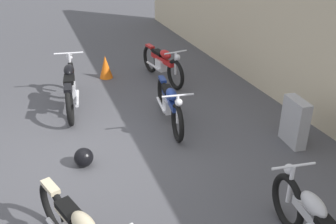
{
  "coord_description": "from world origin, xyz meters",
  "views": [
    {
      "loc": [
        5.26,
        -0.54,
        3.34
      ],
      "look_at": [
        -0.01,
        1.38,
        0.55
      ],
      "focal_mm": 40.16,
      "sensor_mm": 36.0,
      "label": 1
    }
  ],
  "objects": [
    {
      "name": "ground_plane",
      "position": [
        0.0,
        0.0,
        0.0
      ],
      "size": [
        40.0,
        40.0,
        0.0
      ],
      "primitive_type": "plane",
      "color": "#47474C"
    },
    {
      "name": "building_wall",
      "position": [
        0.0,
        4.26,
        1.67
      ],
      "size": [
        18.0,
        0.3,
        3.34
      ],
      "primitive_type": "cube",
      "color": "beige",
      "rests_on": "ground_plane"
    },
    {
      "name": "stone_marker",
      "position": [
        0.8,
        3.34,
        0.41
      ],
      "size": [
        0.57,
        0.25,
        0.81
      ],
      "primitive_type": "cube",
      "rotation": [
        0.0,
        0.0,
        -0.09
      ],
      "color": "#9E9EA3",
      "rests_on": "ground_plane"
    },
    {
      "name": "helmet",
      "position": [
        0.26,
        -0.09,
        0.15
      ],
      "size": [
        0.3,
        0.3,
        0.3
      ],
      "primitive_type": "sphere",
      "color": "black",
      "rests_on": "ground_plane"
    },
    {
      "name": "traffic_cone",
      "position": [
        -3.34,
        0.99,
        0.28
      ],
      "size": [
        0.32,
        0.32,
        0.55
      ],
      "primitive_type": "cone",
      "color": "orange",
      "rests_on": "ground_plane"
    },
    {
      "name": "motorcycle_blue",
      "position": [
        -0.57,
        1.62,
        0.42
      ],
      "size": [
        1.92,
        0.54,
        0.86
      ],
      "rotation": [
        0.0,
        0.0,
        -0.13
      ],
      "color": "black",
      "rests_on": "ground_plane"
    },
    {
      "name": "motorcycle_black",
      "position": [
        -1.89,
        0.0,
        0.46
      ],
      "size": [
        2.14,
        0.61,
        0.97
      ],
      "rotation": [
        0.0,
        0.0,
        2.99
      ],
      "color": "black",
      "rests_on": "ground_plane"
    },
    {
      "name": "motorcycle_red",
      "position": [
        -2.72,
        2.23,
        0.43
      ],
      "size": [
        1.96,
        0.6,
        0.88
      ],
      "rotation": [
        0.0,
        0.0,
        0.15
      ],
      "color": "black",
      "rests_on": "ground_plane"
    }
  ]
}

